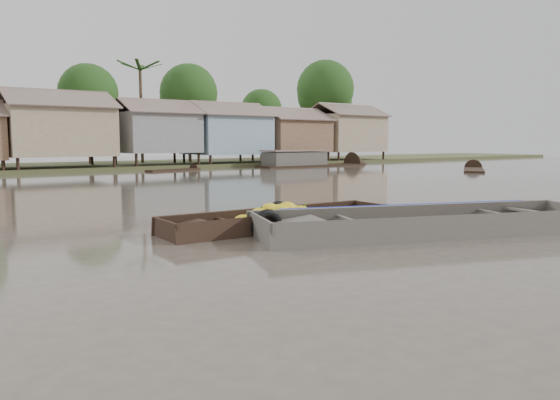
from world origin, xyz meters
TOP-DOWN VIEW (x-y plane):
  - ground at (0.00, 0.00)m, footprint 120.00×120.00m
  - riverbank at (3.03, 31.86)m, footprint 120.00×12.47m
  - banana_boat at (0.32, 1.57)m, footprint 5.91×1.60m
  - viewer_boat at (2.74, -0.97)m, footprint 8.28×4.72m
  - distant_boats at (14.12, 24.00)m, footprint 46.90×16.33m

SIDE VIEW (x-z plane):
  - ground at x=0.00m, z-range 0.00..0.00m
  - viewer_boat at x=2.74m, z-range -0.25..0.40m
  - banana_boat at x=0.32m, z-range -0.25..0.59m
  - distant_boats at x=14.12m, z-range -0.47..0.90m
  - riverbank at x=3.03m, z-range -2.04..8.18m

